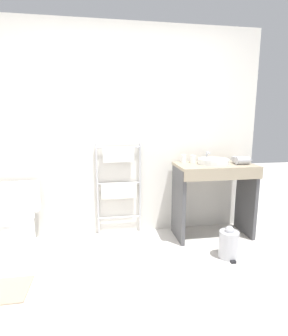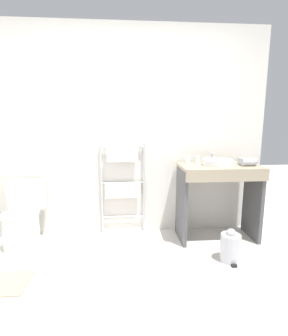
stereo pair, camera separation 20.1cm
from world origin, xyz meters
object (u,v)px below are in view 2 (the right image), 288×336
object	(u,v)px
towel_radiator	(123,178)
cup_near_wall	(188,159)
cup_near_edge	(197,160)
trash_bin	(230,247)
sink_basin	(218,162)
hair_dryer	(249,162)
toilet	(23,221)

from	to	relation	value
towel_radiator	cup_near_wall	distance (m)	0.81
cup_near_edge	trash_bin	xyz separation A→B (m)	(0.18, -0.65, -0.78)
towel_radiator	sink_basin	xyz separation A→B (m)	(1.08, -0.24, 0.21)
cup_near_wall	trash_bin	distance (m)	1.09
sink_basin	hair_dryer	xyz separation A→B (m)	(0.33, -0.06, 0.01)
hair_dryer	trash_bin	xyz separation A→B (m)	(-0.36, -0.46, -0.78)
towel_radiator	trash_bin	distance (m)	1.41
cup_near_edge	cup_near_wall	bearing A→B (deg)	157.74
toilet	trash_bin	distance (m)	2.22
toilet	towel_radiator	xyz separation A→B (m)	(1.11, 0.26, 0.41)
sink_basin	trash_bin	world-z (taller)	sink_basin
cup_near_wall	hair_dryer	size ratio (longest dim) A/B	0.45
toilet	cup_near_edge	xyz separation A→B (m)	(1.99, 0.16, 0.64)
cup_near_edge	towel_radiator	bearing A→B (deg)	173.40
sink_basin	trash_bin	xyz separation A→B (m)	(-0.03, -0.52, -0.77)
cup_near_wall	cup_near_edge	size ratio (longest dim) A/B	1.03
sink_basin	cup_near_edge	world-z (taller)	cup_near_edge
cup_near_edge	hair_dryer	xyz separation A→B (m)	(0.53, -0.19, -0.00)
towel_radiator	sink_basin	size ratio (longest dim) A/B	3.20
sink_basin	trash_bin	distance (m)	0.93
towel_radiator	trash_bin	bearing A→B (deg)	-35.51
hair_dryer	trash_bin	world-z (taller)	hair_dryer
toilet	cup_near_edge	size ratio (longest dim) A/B	8.04
sink_basin	cup_near_edge	size ratio (longest dim) A/B	3.85
sink_basin	cup_near_wall	world-z (taller)	cup_near_wall
hair_dryer	trash_bin	distance (m)	0.98
towel_radiator	hair_dryer	bearing A→B (deg)	-11.68
towel_radiator	trash_bin	xyz separation A→B (m)	(1.06, -0.76, -0.56)
towel_radiator	sink_basin	world-z (taller)	towel_radiator
toilet	cup_near_edge	distance (m)	2.09
towel_radiator	hair_dryer	xyz separation A→B (m)	(1.42, -0.29, 0.22)
towel_radiator	sink_basin	distance (m)	1.13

